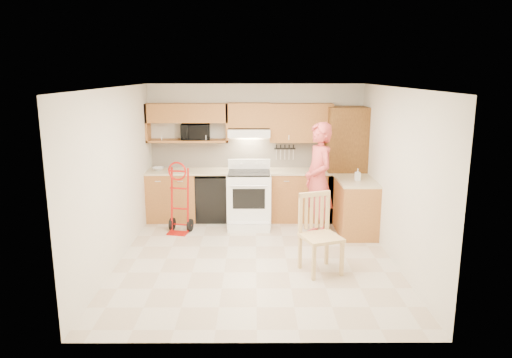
{
  "coord_description": "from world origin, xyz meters",
  "views": [
    {
      "loc": [
        -0.03,
        -6.62,
        2.7
      ],
      "look_at": [
        0.0,
        0.5,
        1.1
      ],
      "focal_mm": 33.31,
      "sensor_mm": 36.0,
      "label": 1
    }
  ],
  "objects_px": {
    "person": "(318,181)",
    "microwave": "(196,132)",
    "dining_chair": "(321,234)",
    "range": "(249,194)",
    "hand_truck": "(178,201)"
  },
  "relations": [
    {
      "from": "dining_chair",
      "to": "range",
      "type": "bearing_deg",
      "value": 95.64
    },
    {
      "from": "person",
      "to": "hand_truck",
      "type": "xyz_separation_m",
      "value": [
        -2.35,
        0.22,
        -0.4
      ]
    },
    {
      "from": "hand_truck",
      "to": "microwave",
      "type": "bearing_deg",
      "value": 88.32
    },
    {
      "from": "microwave",
      "to": "person",
      "type": "xyz_separation_m",
      "value": [
        2.14,
        -1.11,
        -0.67
      ]
    },
    {
      "from": "microwave",
      "to": "hand_truck",
      "type": "xyz_separation_m",
      "value": [
        -0.22,
        -0.89,
        -1.08
      ]
    },
    {
      "from": "microwave",
      "to": "dining_chair",
      "type": "xyz_separation_m",
      "value": [
        1.99,
        -2.57,
        -1.09
      ]
    },
    {
      "from": "hand_truck",
      "to": "dining_chair",
      "type": "bearing_deg",
      "value": -25.24
    },
    {
      "from": "dining_chair",
      "to": "person",
      "type": "bearing_deg",
      "value": 64.17
    },
    {
      "from": "microwave",
      "to": "dining_chair",
      "type": "relative_size",
      "value": 0.48
    },
    {
      "from": "range",
      "to": "microwave",
      "type": "bearing_deg",
      "value": 153.73
    },
    {
      "from": "person",
      "to": "microwave",
      "type": "bearing_deg",
      "value": -132.07
    },
    {
      "from": "range",
      "to": "hand_truck",
      "type": "bearing_deg",
      "value": -161.32
    },
    {
      "from": "range",
      "to": "person",
      "type": "xyz_separation_m",
      "value": [
        1.15,
        -0.63,
        0.39
      ]
    },
    {
      "from": "hand_truck",
      "to": "person",
      "type": "bearing_deg",
      "value": 6.57
    },
    {
      "from": "microwave",
      "to": "person",
      "type": "distance_m",
      "value": 2.5
    }
  ]
}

